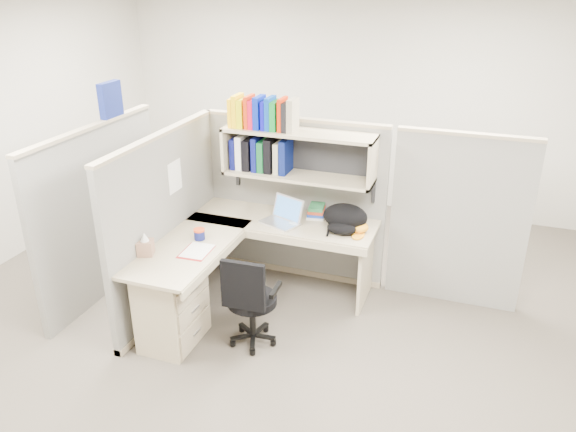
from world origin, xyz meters
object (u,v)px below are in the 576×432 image
at_px(desk, 204,284).
at_px(backpack, 344,219).
at_px(laptop, 280,212).
at_px(snack_canister, 199,234).
at_px(task_chair, 251,314).

height_order(desk, backpack, backpack).
relative_size(laptop, backpack, 0.84).
distance_m(snack_canister, task_chair, 0.84).
height_order(laptop, backpack, laptop).
bearing_deg(snack_canister, desk, -59.10).
bearing_deg(backpack, task_chair, -112.76).
height_order(laptop, snack_canister, laptop).
xyz_separation_m(snack_canister, task_chair, (0.61, -0.33, -0.48)).
xyz_separation_m(backpack, snack_canister, (-1.13, -0.58, -0.07)).
bearing_deg(backpack, desk, -133.81).
bearing_deg(laptop, task_chair, -63.76).
relative_size(desk, snack_canister, 17.61).
xyz_separation_m(laptop, backpack, (0.59, 0.05, -0.00)).
bearing_deg(desk, laptop, 61.99).
distance_m(desk, snack_canister, 0.43).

